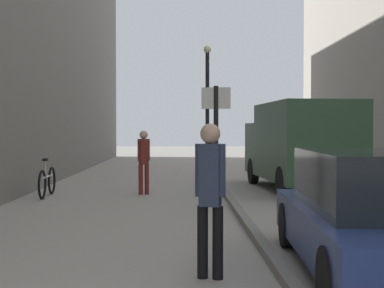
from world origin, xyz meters
TOP-DOWN VIEW (x-y plane):
  - ground_plane at (0.00, 12.00)m, footprint 80.00×80.00m
  - kerb_strip at (1.58, 12.00)m, footprint 0.16×40.00m
  - pedestrian_main_foreground at (0.74, 4.37)m, footprint 0.34×0.25m
  - pedestrian_mid_block at (-0.55, 12.32)m, footprint 0.32×0.25m
  - delivery_van at (3.76, 13.22)m, footprint 2.42×5.34m
  - parked_car at (2.70, 4.51)m, footprint 2.04×4.30m
  - street_sign_post at (1.14, 9.33)m, footprint 0.60×0.10m
  - lamp_post at (1.40, 17.86)m, footprint 0.28×0.28m
  - bicycle_leaning at (-2.96, 11.90)m, footprint 0.10×1.77m

SIDE VIEW (x-z plane):
  - ground_plane at x=0.00m, z-range 0.00..0.00m
  - kerb_strip at x=1.58m, z-range 0.00..0.12m
  - bicycle_leaning at x=-2.96m, z-range -0.11..0.87m
  - parked_car at x=2.70m, z-range -0.01..1.44m
  - pedestrian_mid_block at x=-0.55m, z-range 0.13..1.80m
  - pedestrian_main_foreground at x=0.74m, z-range 0.14..1.91m
  - delivery_van at x=3.76m, z-range 0.09..2.51m
  - street_sign_post at x=1.14m, z-range 0.25..2.85m
  - lamp_post at x=1.40m, z-range 0.34..5.10m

